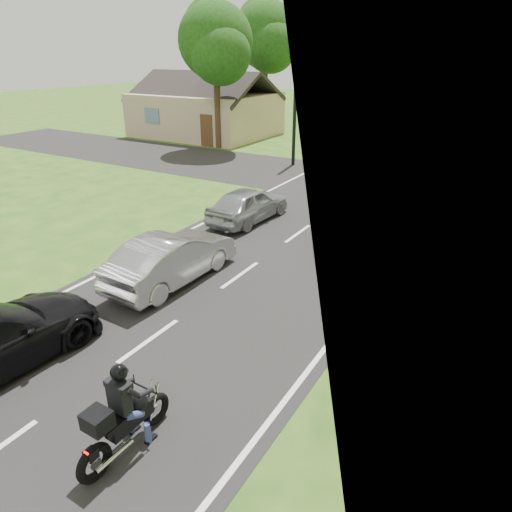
# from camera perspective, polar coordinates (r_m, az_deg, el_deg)

# --- Properties ---
(ground) EXTENTS (140.00, 140.00, 0.00)m
(ground) POSITION_cam_1_polar(r_m,az_deg,el_deg) (11.23, -13.22, -10.27)
(ground) COLOR #254F16
(ground) RESTS_ON ground
(road) EXTENTS (8.00, 100.00, 0.01)m
(road) POSITION_cam_1_polar(r_m,az_deg,el_deg) (18.83, 7.93, 4.70)
(road) COLOR black
(road) RESTS_ON ground
(cross_road) EXTENTS (60.00, 7.00, 0.01)m
(cross_road) POSITION_cam_1_polar(r_m,az_deg,el_deg) (24.24, 13.66, 8.69)
(cross_road) COLOR black
(cross_road) RESTS_ON ground
(motorcycle_rider) EXTENTS (0.58, 2.05, 1.76)m
(motorcycle_rider) POSITION_cam_1_polar(r_m,az_deg,el_deg) (8.30, -16.43, -19.01)
(motorcycle_rider) COLOR black
(motorcycle_rider) RESTS_ON ground
(dark_suv) EXTENTS (2.69, 5.32, 1.44)m
(dark_suv) POSITION_cam_1_polar(r_m,az_deg,el_deg) (17.11, 14.39, 4.70)
(dark_suv) COLOR black
(dark_suv) RESTS_ON road
(silver_sedan) EXTENTS (1.65, 4.44, 1.45)m
(silver_sedan) POSITION_cam_1_polar(r_m,az_deg,el_deg) (13.49, -10.50, -0.28)
(silver_sedan) COLOR #A9A9AE
(silver_sedan) RESTS_ON road
(silver_suv) EXTENTS (1.86, 4.13, 1.38)m
(silver_suv) POSITION_cam_1_polar(r_m,az_deg,el_deg) (18.17, -0.98, 6.51)
(silver_suv) COLOR #A7AAAF
(silver_suv) RESTS_ON road
(traffic_signal) EXTENTS (6.38, 0.44, 6.00)m
(traffic_signal) POSITION_cam_1_polar(r_m,az_deg,el_deg) (20.81, 22.11, 16.80)
(traffic_signal) COLOR black
(traffic_signal) RESTS_ON ground
(signal_pole_far) EXTENTS (0.20, 0.20, 6.00)m
(signal_pole_far) POSITION_cam_1_polar(r_m,az_deg,el_deg) (27.39, 4.86, 17.41)
(signal_pole_far) COLOR black
(signal_pole_far) RESTS_ON ground
(utility_pole_near) EXTENTS (1.60, 0.28, 10.00)m
(utility_pole_near) POSITION_cam_1_polar(r_m,az_deg,el_deg) (4.61, 22.86, 7.67)
(utility_pole_near) COLOR #513824
(utility_pole_near) RESTS_ON ground
(sign_white) EXTENTS (0.55, 0.07, 2.12)m
(sign_white) POSITION_cam_1_polar(r_m,az_deg,el_deg) (10.70, 16.50, -2.58)
(sign_white) COLOR slate
(sign_white) RESTS_ON ground
(sign_green) EXTENTS (0.55, 0.07, 2.12)m
(sign_green) POSITION_cam_1_polar(r_m,az_deg,el_deg) (18.11, 23.97, 7.32)
(sign_green) COLOR slate
(sign_green) RESTS_ON ground
(tree_left_near) EXTENTS (5.12, 4.96, 9.22)m
(tree_left_near) POSITION_cam_1_polar(r_m,az_deg,el_deg) (32.08, -4.89, 24.74)
(tree_left_near) COLOR #332316
(tree_left_near) RESTS_ON ground
(tree_left_far) EXTENTS (5.76, 5.58, 10.14)m
(tree_left_far) POSITION_cam_1_polar(r_m,az_deg,el_deg) (41.58, 1.42, 25.53)
(tree_left_far) COLOR #332316
(tree_left_far) RESTS_ON ground
(house) EXTENTS (10.20, 8.00, 4.84)m
(house) POSITION_cam_1_polar(r_m,az_deg,el_deg) (38.26, -6.29, 17.45)
(house) COLOR tan
(house) RESTS_ON ground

